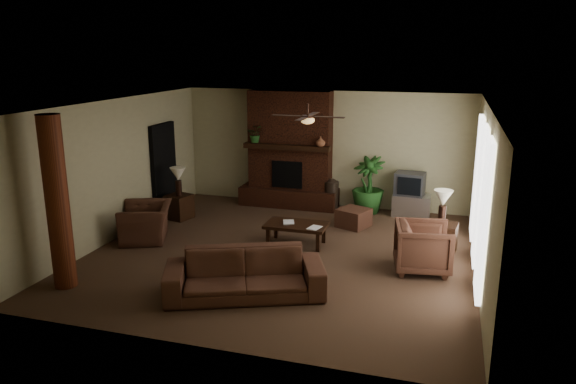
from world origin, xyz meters
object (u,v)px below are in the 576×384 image
(armchair_left, at_px, (146,216))
(lamp_right, at_px, (443,201))
(tv_stand, at_px, (411,205))
(side_table_left, at_px, (179,207))
(armchair_right, at_px, (423,245))
(coffee_table, at_px, (296,226))
(log_column, at_px, (57,203))
(ottoman, at_px, (354,218))
(floor_vase, at_px, (331,192))
(side_table_right, at_px, (443,238))
(sofa, at_px, (245,267))
(floor_plant, at_px, (368,197))
(lamp_left, at_px, (178,176))

(armchair_left, height_order, lamp_right, lamp_right)
(tv_stand, distance_m, side_table_left, 5.34)
(armchair_right, height_order, coffee_table, armchair_right)
(log_column, distance_m, ottoman, 6.03)
(floor_vase, height_order, lamp_right, lamp_right)
(armchair_right, xyz_separation_m, side_table_left, (-5.49, 1.53, -0.20))
(armchair_right, height_order, floor_vase, armchair_right)
(coffee_table, height_order, side_table_right, side_table_right)
(coffee_table, bearing_deg, side_table_left, 163.60)
(coffee_table, distance_m, ottoman, 1.69)
(log_column, bearing_deg, coffee_table, 43.74)
(sofa, height_order, side_table_left, sofa)
(log_column, xyz_separation_m, side_table_left, (0.05, 3.84, -1.12))
(coffee_table, relative_size, lamp_right, 1.85)
(log_column, height_order, sofa, log_column)
(log_column, height_order, armchair_right, log_column)
(sofa, distance_m, lamp_right, 4.11)
(floor_vase, height_order, floor_plant, floor_vase)
(tv_stand, bearing_deg, lamp_left, -159.95)
(armchair_right, xyz_separation_m, coffee_table, (-2.46, 0.64, -0.10))
(armchair_left, distance_m, coffee_table, 3.05)
(tv_stand, height_order, lamp_right, lamp_right)
(armchair_left, relative_size, armchair_right, 1.18)
(coffee_table, bearing_deg, floor_vase, 86.68)
(coffee_table, xyz_separation_m, lamp_left, (-2.99, 0.85, 0.63))
(log_column, bearing_deg, side_table_left, 89.26)
(coffee_table, bearing_deg, armchair_left, -169.07)
(tv_stand, height_order, side_table_left, side_table_left)
(side_table_right, bearing_deg, sofa, -135.47)
(floor_plant, height_order, lamp_left, lamp_left)
(sofa, xyz_separation_m, tv_stand, (2.17, 5.04, -0.23))
(ottoman, bearing_deg, side_table_left, -172.20)
(floor_vase, xyz_separation_m, side_table_left, (-3.18, -1.66, -0.16))
(lamp_left, bearing_deg, log_column, -91.33)
(ottoman, xyz_separation_m, lamp_left, (-3.88, -0.58, 0.80))
(side_table_left, bearing_deg, floor_vase, 27.55)
(sofa, xyz_separation_m, lamp_left, (-2.84, 3.29, 0.52))
(floor_vase, height_order, side_table_right, floor_vase)
(tv_stand, height_order, floor_plant, floor_plant)
(lamp_left, bearing_deg, coffee_table, -15.81)
(floor_plant, relative_size, side_table_right, 2.43)
(ottoman, bearing_deg, lamp_right, -28.04)
(side_table_left, bearing_deg, side_table_right, -4.51)
(armchair_left, relative_size, side_table_left, 2.02)
(log_column, xyz_separation_m, side_table_right, (5.85, 3.38, -1.12))
(floor_plant, bearing_deg, side_table_right, -50.96)
(floor_vase, bearing_deg, side_table_left, -152.45)
(armchair_right, bearing_deg, side_table_left, 65.28)
(lamp_right, bearing_deg, coffee_table, -170.70)
(sofa, distance_m, ottoman, 4.01)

